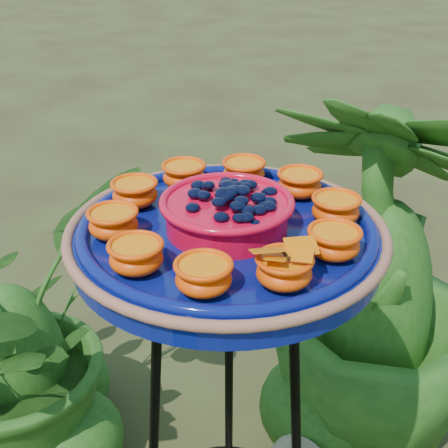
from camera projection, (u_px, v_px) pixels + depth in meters
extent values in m
torus|color=black|center=(227.00, 259.00, 1.01)|extent=(0.34, 0.34, 0.02)
cylinder|color=black|center=(229.00, 407.00, 1.38)|extent=(0.04, 0.09, 0.96)
cylinder|color=#08115F|center=(227.00, 241.00, 1.00)|extent=(0.61, 0.61, 0.04)
torus|color=#986244|center=(227.00, 230.00, 0.99)|extent=(0.51, 0.51, 0.02)
torus|color=#08115F|center=(227.00, 228.00, 0.99)|extent=(0.47, 0.47, 0.02)
cylinder|color=red|center=(227.00, 216.00, 0.98)|extent=(0.24, 0.24, 0.05)
torus|color=red|center=(227.00, 202.00, 0.96)|extent=(0.21, 0.21, 0.01)
ellipsoid|color=black|center=(227.00, 198.00, 0.96)|extent=(0.17, 0.17, 0.03)
ellipsoid|color=#FF3D02|center=(336.00, 211.00, 1.00)|extent=(0.08, 0.08, 0.04)
cylinder|color=orange|center=(337.00, 201.00, 0.99)|extent=(0.07, 0.07, 0.01)
ellipsoid|color=#FF3D02|center=(300.00, 186.00, 1.09)|extent=(0.08, 0.08, 0.04)
cylinder|color=orange|center=(300.00, 176.00, 1.08)|extent=(0.07, 0.07, 0.01)
ellipsoid|color=#FF3D02|center=(244.00, 174.00, 1.13)|extent=(0.08, 0.08, 0.04)
cylinder|color=orange|center=(244.00, 164.00, 1.12)|extent=(0.07, 0.07, 0.01)
ellipsoid|color=#FF3D02|center=(184.00, 177.00, 1.12)|extent=(0.08, 0.08, 0.04)
cylinder|color=orange|center=(184.00, 167.00, 1.11)|extent=(0.07, 0.07, 0.01)
ellipsoid|color=#FF3D02|center=(135.00, 195.00, 1.05)|extent=(0.08, 0.08, 0.04)
cylinder|color=orange|center=(134.00, 185.00, 1.04)|extent=(0.07, 0.07, 0.01)
ellipsoid|color=#FF3D02|center=(114.00, 225.00, 0.96)|extent=(0.08, 0.08, 0.04)
cylinder|color=orange|center=(112.00, 214.00, 0.95)|extent=(0.07, 0.07, 0.01)
ellipsoid|color=#FF3D02|center=(136.00, 259.00, 0.87)|extent=(0.08, 0.08, 0.04)
cylinder|color=orange|center=(135.00, 247.00, 0.86)|extent=(0.07, 0.07, 0.01)
ellipsoid|color=#FF3D02|center=(204.00, 279.00, 0.83)|extent=(0.08, 0.08, 0.04)
cylinder|color=orange|center=(203.00, 267.00, 0.82)|extent=(0.07, 0.07, 0.01)
ellipsoid|color=#FF3D02|center=(284.00, 273.00, 0.84)|extent=(0.08, 0.08, 0.04)
cylinder|color=orange|center=(285.00, 261.00, 0.83)|extent=(0.07, 0.07, 0.01)
ellipsoid|color=#FF3D02|center=(334.00, 245.00, 0.90)|extent=(0.08, 0.08, 0.04)
cylinder|color=orange|center=(335.00, 234.00, 0.90)|extent=(0.07, 0.07, 0.01)
cylinder|color=black|center=(285.00, 254.00, 0.82)|extent=(0.01, 0.03, 0.00)
cube|color=orange|center=(267.00, 250.00, 0.82)|extent=(0.05, 0.03, 0.01)
cube|color=orange|center=(301.00, 246.00, 0.83)|extent=(0.05, 0.03, 0.01)
imported|color=#1B4612|center=(10.00, 335.00, 1.70)|extent=(0.94, 0.98, 0.83)
imported|color=#1B4612|center=(383.00, 281.00, 1.70)|extent=(0.87, 0.87, 1.10)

